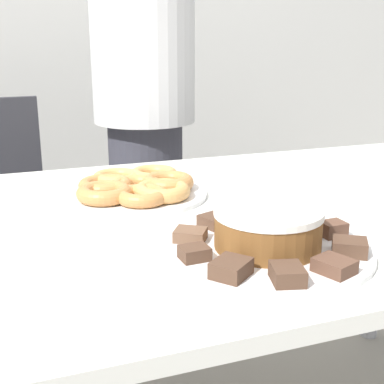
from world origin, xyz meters
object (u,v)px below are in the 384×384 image
object	(u,v)px
plate_cake	(267,250)
frosted_cake	(268,228)
plate_donuts	(136,194)
person_standing	(144,103)

from	to	relation	value
plate_cake	frosted_cake	bearing A→B (deg)	135.00
plate_donuts	frosted_cake	size ratio (longest dim) A/B	1.76
person_standing	plate_cake	distance (m)	1.07
plate_donuts	frosted_cake	distance (m)	0.43
plate_cake	frosted_cake	world-z (taller)	frosted_cake
plate_cake	plate_donuts	world-z (taller)	same
plate_donuts	frosted_cake	xyz separation A→B (m)	(0.13, -0.41, 0.04)
plate_donuts	person_standing	bearing A→B (deg)	72.94
person_standing	plate_cake	bearing A→B (deg)	-93.85
plate_cake	frosted_cake	xyz separation A→B (m)	(-0.00, 0.00, 0.04)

